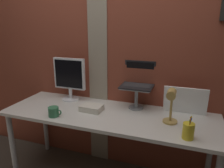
{
  "coord_description": "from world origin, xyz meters",
  "views": [
    {
      "loc": [
        0.76,
        -1.6,
        1.54
      ],
      "look_at": [
        0.12,
        0.21,
        0.98
      ],
      "focal_mm": 34.78,
      "sensor_mm": 36.0,
      "label": 1
    }
  ],
  "objects_px": {
    "whiteboard_panel": "(185,101)",
    "pen_cup": "(188,131)",
    "monitor": "(70,76)",
    "laptop": "(138,79)",
    "coffee_mug": "(54,112)",
    "desk_lamp": "(171,103)"
  },
  "relations": [
    {
      "from": "whiteboard_panel",
      "to": "coffee_mug",
      "type": "relative_size",
      "value": 2.95
    },
    {
      "from": "monitor",
      "to": "pen_cup",
      "type": "relative_size",
      "value": 2.49
    },
    {
      "from": "desk_lamp",
      "to": "whiteboard_panel",
      "type": "bearing_deg",
      "value": 69.68
    },
    {
      "from": "monitor",
      "to": "whiteboard_panel",
      "type": "bearing_deg",
      "value": 1.13
    },
    {
      "from": "monitor",
      "to": "coffee_mug",
      "type": "distance_m",
      "value": 0.48
    },
    {
      "from": "whiteboard_panel",
      "to": "monitor",
      "type": "bearing_deg",
      "value": -178.87
    },
    {
      "from": "monitor",
      "to": "coffee_mug",
      "type": "height_order",
      "value": "monitor"
    },
    {
      "from": "desk_lamp",
      "to": "coffee_mug",
      "type": "height_order",
      "value": "desk_lamp"
    },
    {
      "from": "monitor",
      "to": "desk_lamp",
      "type": "xyz_separation_m",
      "value": [
        1.05,
        -0.26,
        -0.06
      ]
    },
    {
      "from": "monitor",
      "to": "whiteboard_panel",
      "type": "height_order",
      "value": "monitor"
    },
    {
      "from": "laptop",
      "to": "coffee_mug",
      "type": "height_order",
      "value": "laptop"
    },
    {
      "from": "whiteboard_panel",
      "to": "coffee_mug",
      "type": "height_order",
      "value": "whiteboard_panel"
    },
    {
      "from": "whiteboard_panel",
      "to": "pen_cup",
      "type": "height_order",
      "value": "whiteboard_panel"
    },
    {
      "from": "laptop",
      "to": "pen_cup",
      "type": "height_order",
      "value": "laptop"
    },
    {
      "from": "laptop",
      "to": "desk_lamp",
      "type": "height_order",
      "value": "laptop"
    },
    {
      "from": "pen_cup",
      "to": "coffee_mug",
      "type": "height_order",
      "value": "pen_cup"
    },
    {
      "from": "pen_cup",
      "to": "whiteboard_panel",
      "type": "bearing_deg",
      "value": 95.11
    },
    {
      "from": "whiteboard_panel",
      "to": "pen_cup",
      "type": "bearing_deg",
      "value": -84.89
    },
    {
      "from": "monitor",
      "to": "desk_lamp",
      "type": "height_order",
      "value": "monitor"
    },
    {
      "from": "monitor",
      "to": "pen_cup",
      "type": "height_order",
      "value": "monitor"
    },
    {
      "from": "laptop",
      "to": "desk_lamp",
      "type": "relative_size",
      "value": 0.96
    },
    {
      "from": "coffee_mug",
      "to": "pen_cup",
      "type": "bearing_deg",
      "value": -0.01
    }
  ]
}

